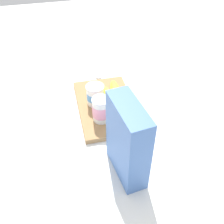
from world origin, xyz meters
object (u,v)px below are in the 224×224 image
yogurt_cup_front (101,110)px  banana_bunch (112,97)px  spoon (98,73)px  cutting_board (106,106)px  yogurt_cup_back (95,95)px  cereal_box (127,141)px

yogurt_cup_front → banana_bunch: yogurt_cup_front is taller
spoon → banana_bunch: bearing=-176.1°
cutting_board → yogurt_cup_front: 0.10m
yogurt_cup_back → spoon: (0.22, -0.05, -0.05)m
yogurt_cup_front → yogurt_cup_back: (0.09, 0.00, -0.01)m
banana_bunch → spoon: (0.22, 0.02, -0.03)m
cereal_box → yogurt_cup_front: size_ratio=2.77×
cutting_board → yogurt_cup_back: (0.02, 0.04, 0.05)m
yogurt_cup_back → cutting_board: bearing=-112.3°
cereal_box → cutting_board: bearing=171.5°
yogurt_cup_back → spoon: yogurt_cup_back is taller
yogurt_cup_front → spoon: yogurt_cup_front is taller
yogurt_cup_front → cereal_box: bearing=-171.9°
cutting_board → spoon: (0.24, -0.01, -0.00)m
cutting_board → cereal_box: size_ratio=1.34×
yogurt_cup_front → cutting_board: bearing=-23.3°
spoon → yogurt_cup_front: bearing=172.0°
yogurt_cup_back → banana_bunch: 0.07m
cereal_box → spoon: (0.54, -0.01, -0.12)m
yogurt_cup_back → banana_bunch: (0.00, -0.06, -0.02)m
cutting_board → yogurt_cup_front: bearing=156.7°
banana_bunch → spoon: size_ratio=1.49×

